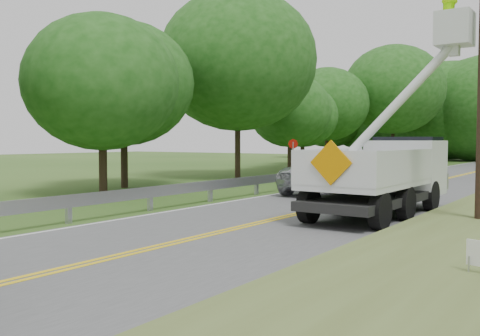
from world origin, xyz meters
The scene contains 8 objects.
ground centered at (0.00, 0.00, 0.00)m, with size 140.00×140.00×0.00m, color #2C531A.
road centered at (0.00, 14.00, 0.01)m, with size 7.20×96.00×0.03m.
guardrail centered at (-4.02, 14.91, 0.55)m, with size 0.18×48.00×0.77m.
treeline_left centered at (-10.37, 31.40, 6.22)m, with size 12.11×56.11×11.92m.
bucket_truck centered at (2.26, 10.79, 1.49)m, with size 3.78×6.59×6.48m.
suv_silver centered at (-1.77, 15.00, 0.75)m, with size 2.42×5.24×1.46m, color silver.
suv_darkgrey centered at (-2.04, 26.10, 0.78)m, with size 2.12×5.22×1.51m, color #323339.
stop_sign_permanent centered at (-4.94, 17.49, 1.47)m, with size 0.44×0.24×2.26m.
Camera 1 is at (7.45, -4.63, 2.18)m, focal length 39.34 mm.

